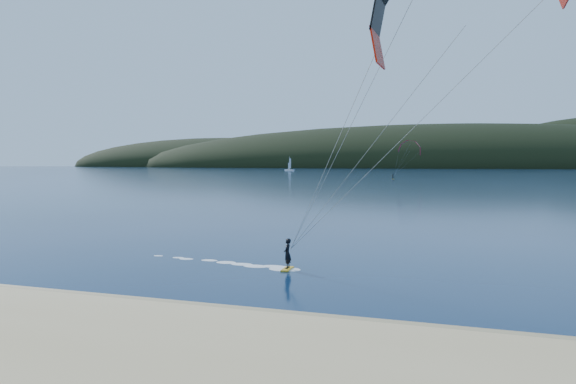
# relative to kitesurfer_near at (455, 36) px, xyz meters

# --- Properties ---
(ground) EXTENTS (1800.00, 1800.00, 0.00)m
(ground) POSITION_rel_kitesurfer_near_xyz_m (-12.32, -8.94, -12.03)
(ground) COLOR #071A36
(ground) RESTS_ON ground
(wet_sand) EXTENTS (220.00, 2.50, 0.10)m
(wet_sand) POSITION_rel_kitesurfer_near_xyz_m (-12.32, -4.44, -11.98)
(wet_sand) COLOR #967E57
(wet_sand) RESTS_ON ground
(headland) EXTENTS (1200.00, 310.00, 140.00)m
(headland) POSITION_rel_kitesurfer_near_xyz_m (-11.69, 736.34, -12.03)
(headland) COLOR black
(headland) RESTS_ON ground
(kitesurfer_near) EXTENTS (25.38, 9.25, 16.69)m
(kitesurfer_near) POSITION_rel_kitesurfer_near_xyz_m (0.00, 0.00, 0.00)
(kitesurfer_near) COLOR gold
(kitesurfer_near) RESTS_ON ground
(kitesurfer_far) EXTENTS (11.76, 6.17, 13.51)m
(kitesurfer_far) POSITION_rel_kitesurfer_near_xyz_m (-25.62, 192.81, -1.39)
(kitesurfer_far) COLOR gold
(kitesurfer_far) RESTS_ON ground
(sailboat) EXTENTS (8.22, 5.17, 11.49)m
(sailboat) POSITION_rel_kitesurfer_near_xyz_m (-144.17, 395.85, -11.18)
(sailboat) COLOR white
(sailboat) RESTS_ON ground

